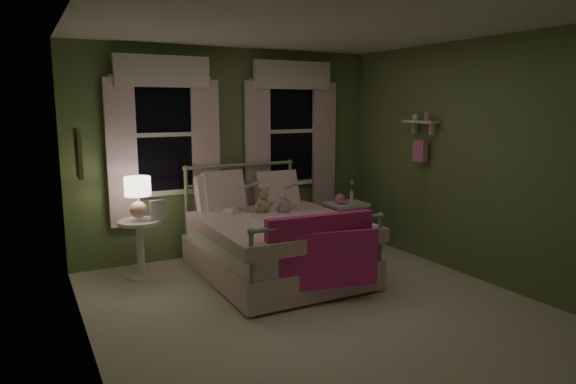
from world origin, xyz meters
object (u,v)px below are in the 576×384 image
child_right (279,188)px  nightstand_left (140,241)px  bed (274,242)px  child_left (235,189)px  table_lamp (138,193)px  nightstand_right (346,210)px  teddy_bear (263,202)px

child_right → nightstand_left: bearing=12.8°
bed → child_left: 0.76m
child_left → child_right: bearing=166.6°
child_left → table_lamp: (-1.07, 0.16, 0.01)m
bed → nightstand_right: (1.24, 0.39, 0.17)m
child_left → nightstand_left: bearing=-22.1°
nightstand_left → nightstand_right: size_ratio=1.02×
table_lamp → child_left: bearing=-8.8°
bed → nightstand_left: (-1.34, 0.60, 0.04)m
nightstand_right → bed: bearing=-162.5°
table_lamp → nightstand_left: bearing=45.0°
child_left → teddy_bear: child_left is taller
teddy_bear → table_lamp: table_lamp is taller
teddy_bear → nightstand_right: teddy_bear is taller
child_right → bed: bearing=75.2°
nightstand_left → table_lamp: size_ratio=1.42×
child_left → nightstand_right: bearing=165.0°
teddy_bear → child_right: bearing=29.5°
bed → table_lamp: 1.58m
bed → child_left: bearing=122.4°
nightstand_left → table_lamp: 0.54m
bed → nightstand_left: bearing=156.0°
child_right → nightstand_right: child_right is taller
nightstand_right → child_left: bearing=178.4°
child_right → nightstand_right: size_ratio=1.07×
child_left → nightstand_right: child_left is taller
nightstand_left → table_lamp: table_lamp is taller
child_right → nightstand_left: size_ratio=1.05×
nightstand_left → table_lamp: (-0.00, -0.00, 0.54)m
child_left → child_right: child_left is taller
bed → nightstand_right: bearing=17.5°
bed → teddy_bear: bed is taller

